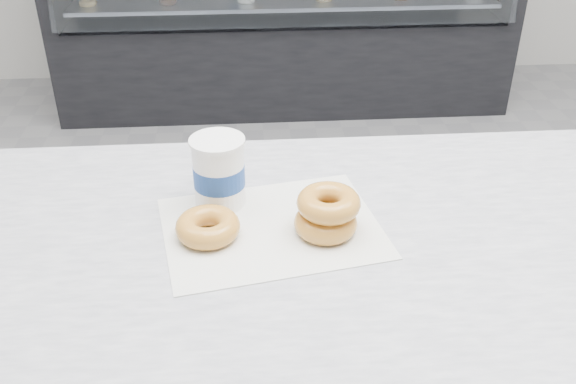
# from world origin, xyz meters

# --- Properties ---
(ground) EXTENTS (5.00, 5.00, 0.00)m
(ground) POSITION_xyz_m (0.00, 0.00, 0.00)
(ground) COLOR gray
(ground) RESTS_ON ground
(display_case) EXTENTS (2.40, 0.74, 1.25)m
(display_case) POSITION_xyz_m (0.00, 2.12, 0.49)
(display_case) COLOR black
(display_case) RESTS_ON ground
(wax_paper) EXTENTS (0.38, 0.32, 0.00)m
(wax_paper) POSITION_xyz_m (-0.20, -0.53, 0.90)
(wax_paper) COLOR silver
(wax_paper) RESTS_ON counter
(donut_single) EXTENTS (0.11, 0.11, 0.04)m
(donut_single) POSITION_xyz_m (-0.30, -0.55, 0.92)
(donut_single) COLOR gold
(donut_single) RESTS_ON wax_paper
(donut_stack) EXTENTS (0.13, 0.13, 0.07)m
(donut_stack) POSITION_xyz_m (-0.11, -0.55, 0.94)
(donut_stack) COLOR gold
(donut_stack) RESTS_ON wax_paper
(coffee_cup) EXTENTS (0.11, 0.11, 0.12)m
(coffee_cup) POSITION_xyz_m (-0.28, -0.45, 0.96)
(coffee_cup) COLOR white
(coffee_cup) RESTS_ON counter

